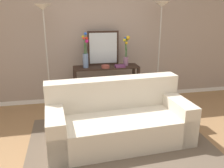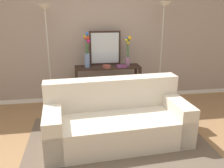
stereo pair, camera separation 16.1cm
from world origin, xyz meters
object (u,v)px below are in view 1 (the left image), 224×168
at_px(fruit_bowl, 105,66).
at_px(book_stack, 120,66).
at_px(floor_lamp_right, 161,25).
at_px(couch, 118,120).
at_px(vase_tall_flowers, 86,55).
at_px(vase_short_flowers, 126,53).
at_px(console_table, 106,79).
at_px(wall_mirror, 103,48).
at_px(floor_lamp_left, 45,29).
at_px(book_row_under_console, 89,103).

xyz_separation_m(fruit_bowl, book_stack, (0.28, 0.01, -0.01)).
bearing_deg(book_stack, floor_lamp_right, 2.10).
distance_m(couch, vase_tall_flowers, 1.55).
distance_m(vase_short_flowers, book_stack, 0.29).
bearing_deg(fruit_bowl, console_table, 74.56).
distance_m(console_table, wall_mirror, 0.60).
relative_size(couch, floor_lamp_left, 1.07).
bearing_deg(floor_lamp_right, vase_tall_flowers, 177.42).
height_order(couch, console_table, couch).
xyz_separation_m(floor_lamp_right, wall_mirror, (-1.07, 0.23, -0.44)).
distance_m(couch, book_stack, 1.37).
distance_m(couch, console_table, 1.36).
bearing_deg(couch, book_row_under_console, 102.59).
relative_size(console_table, vase_short_flowers, 2.19).
bearing_deg(floor_lamp_right, book_stack, -177.90).
height_order(floor_lamp_right, wall_mirror, floor_lamp_right).
bearing_deg(book_row_under_console, vase_short_flowers, -0.14).
bearing_deg(vase_short_flowers, couch, -108.89).
bearing_deg(book_stack, floor_lamp_left, 178.77).
xyz_separation_m(console_table, book_stack, (0.25, -0.11, 0.27)).
bearing_deg(book_row_under_console, wall_mirror, 24.68).
bearing_deg(fruit_bowl, vase_short_flowers, 14.79).
bearing_deg(book_stack, book_row_under_console, 169.90).
relative_size(floor_lamp_right, vase_short_flowers, 3.46).
relative_size(wall_mirror, vase_short_flowers, 1.14).
bearing_deg(fruit_bowl, vase_tall_flowers, 164.53).
distance_m(floor_lamp_left, fruit_bowl, 1.27).
bearing_deg(couch, fruit_bowl, 88.64).
height_order(floor_lamp_right, book_row_under_console, floor_lamp_right).
relative_size(floor_lamp_left, fruit_bowl, 12.43).
height_order(couch, fruit_bowl, couch).
height_order(fruit_bowl, book_row_under_console, fruit_bowl).
xyz_separation_m(vase_tall_flowers, book_stack, (0.64, -0.09, -0.22)).
relative_size(vase_short_flowers, book_row_under_console, 1.76).
distance_m(book_stack, book_row_under_console, 0.98).
relative_size(floor_lamp_right, book_stack, 10.21).
bearing_deg(floor_lamp_right, wall_mirror, 167.67).
relative_size(console_table, floor_lamp_left, 0.65).
bearing_deg(wall_mirror, floor_lamp_right, -12.33).
bearing_deg(vase_tall_flowers, couch, -76.00).
distance_m(fruit_bowl, book_stack, 0.28).
relative_size(floor_lamp_right, vase_tall_flowers, 3.04).
distance_m(couch, floor_lamp_left, 2.03).
bearing_deg(book_stack, couch, -104.27).
relative_size(wall_mirror, vase_tall_flowers, 1.01).
distance_m(floor_lamp_right, fruit_bowl, 1.30).
height_order(wall_mirror, book_stack, wall_mirror).
height_order(book_stack, book_row_under_console, book_stack).
relative_size(floor_lamp_left, vase_short_flowers, 3.37).
height_order(vase_tall_flowers, book_row_under_console, vase_tall_flowers).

